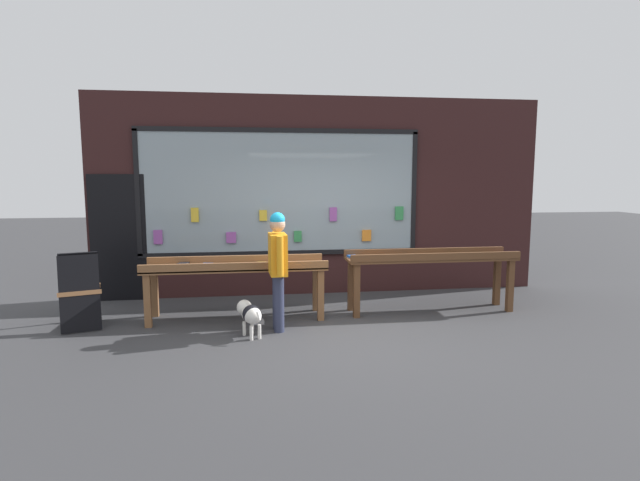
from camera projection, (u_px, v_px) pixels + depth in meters
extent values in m
plane|color=#38383A|center=(348.00, 333.00, 6.61)|extent=(40.00, 40.00, 0.00)
cube|color=#331919|center=(322.00, 196.00, 8.75)|extent=(7.84, 0.20, 3.43)
cube|color=#8C9EA8|center=(281.00, 192.00, 8.51)|extent=(4.71, 0.03, 2.08)
cube|color=black|center=(280.00, 130.00, 8.38)|extent=(4.79, 0.06, 0.08)
cube|color=black|center=(281.00, 253.00, 8.64)|extent=(4.79, 0.06, 0.08)
cube|color=black|center=(138.00, 193.00, 8.18)|extent=(0.08, 0.06, 2.08)
cube|color=black|center=(414.00, 192.00, 8.83)|extent=(0.08, 0.06, 2.08)
cube|color=#994CA5|center=(158.00, 237.00, 8.28)|extent=(0.14, 0.03, 0.24)
cube|color=yellow|center=(195.00, 215.00, 8.32)|extent=(0.13, 0.03, 0.24)
cube|color=#994CA5|center=(231.00, 238.00, 8.45)|extent=(0.17, 0.03, 0.19)
cube|color=yellow|center=(263.00, 215.00, 8.48)|extent=(0.13, 0.03, 0.18)
cube|color=#338C4C|center=(298.00, 236.00, 8.61)|extent=(0.13, 0.03, 0.19)
cube|color=#994CA5|center=(333.00, 214.00, 8.64)|extent=(0.13, 0.03, 0.24)
cube|color=orange|center=(367.00, 235.00, 8.78)|extent=(0.16, 0.03, 0.20)
cube|color=#338C4C|center=(399.00, 213.00, 8.81)|extent=(0.15, 0.03, 0.24)
cube|color=black|center=(118.00, 238.00, 8.23)|extent=(0.90, 0.04, 2.10)
cube|color=brown|center=(148.00, 301.00, 6.83)|extent=(0.09, 0.09, 0.74)
cube|color=brown|center=(321.00, 295.00, 7.16)|extent=(0.09, 0.09, 0.74)
cube|color=brown|center=(155.00, 292.00, 7.36)|extent=(0.09, 0.09, 0.74)
cube|color=brown|center=(316.00, 287.00, 7.69)|extent=(0.09, 0.09, 0.74)
cube|color=brown|center=(236.00, 267.00, 7.21)|extent=(2.60, 0.70, 0.04)
cube|color=brown|center=(235.00, 267.00, 6.89)|extent=(2.60, 0.06, 0.12)
cube|color=brown|center=(236.00, 259.00, 7.51)|extent=(2.60, 0.06, 0.12)
cube|color=yellow|center=(152.00, 269.00, 6.86)|extent=(0.19, 0.25, 0.03)
cube|color=black|center=(183.00, 264.00, 7.30)|extent=(0.18, 0.25, 0.03)
cube|color=#2659B2|center=(207.00, 265.00, 7.21)|extent=(0.17, 0.21, 0.03)
cube|color=#338C4C|center=(238.00, 264.00, 7.28)|extent=(0.19, 0.23, 0.02)
cube|color=yellow|center=(262.00, 263.00, 7.38)|extent=(0.14, 0.19, 0.02)
cube|color=#2659B2|center=(291.00, 264.00, 7.30)|extent=(0.14, 0.22, 0.03)
cube|color=#338C4C|center=(313.00, 263.00, 7.33)|extent=(0.19, 0.22, 0.03)
cube|color=brown|center=(357.00, 291.00, 7.29)|extent=(0.09, 0.09, 0.80)
cube|color=brown|center=(510.00, 286.00, 7.63)|extent=(0.09, 0.09, 0.80)
cube|color=brown|center=(351.00, 285.00, 7.69)|extent=(0.09, 0.09, 0.80)
cube|color=brown|center=(497.00, 280.00, 8.03)|extent=(0.09, 0.09, 0.80)
cube|color=brown|center=(431.00, 258.00, 7.61)|extent=(2.60, 0.57, 0.04)
cube|color=brown|center=(437.00, 257.00, 7.35)|extent=(2.60, 0.06, 0.12)
cube|color=brown|center=(425.00, 252.00, 7.85)|extent=(2.60, 0.06, 0.12)
cube|color=#2659B2|center=(353.00, 257.00, 7.55)|extent=(0.18, 0.21, 0.03)
cube|color=orange|center=(374.00, 258.00, 7.47)|extent=(0.15, 0.22, 0.02)
cube|color=#2659B2|center=(393.00, 257.00, 7.50)|extent=(0.15, 0.22, 0.02)
cube|color=black|center=(406.00, 256.00, 7.62)|extent=(0.18, 0.23, 0.02)
cube|color=#5999A5|center=(423.00, 257.00, 7.53)|extent=(0.19, 0.24, 0.03)
cube|color=#338C4C|center=(441.00, 257.00, 7.52)|extent=(0.21, 0.24, 0.02)
cube|color=black|center=(456.00, 256.00, 7.68)|extent=(0.18, 0.22, 0.02)
cube|color=#5999A5|center=(470.00, 255.00, 7.68)|extent=(0.16, 0.21, 0.03)
cube|color=#2659B2|center=(491.00, 256.00, 7.66)|extent=(0.13, 0.21, 0.02)
cube|color=#994CA5|center=(503.00, 254.00, 7.78)|extent=(0.20, 0.25, 0.03)
cylinder|color=#2D334C|center=(279.00, 304.00, 6.63)|extent=(0.14, 0.14, 0.77)
cylinder|color=#2D334C|center=(278.00, 301.00, 6.77)|extent=(0.14, 0.14, 0.77)
cube|color=orange|center=(278.00, 254.00, 6.62)|extent=(0.24, 0.44, 0.54)
cylinder|color=orange|center=(280.00, 256.00, 6.34)|extent=(0.09, 0.09, 0.52)
cylinder|color=orange|center=(276.00, 250.00, 6.88)|extent=(0.09, 0.09, 0.52)
sphere|color=tan|center=(277.00, 224.00, 6.56)|extent=(0.21, 0.21, 0.21)
sphere|color=#19A5E0|center=(277.00, 220.00, 6.56)|extent=(0.20, 0.20, 0.20)
ellipsoid|color=white|center=(252.00, 315.00, 6.42)|extent=(0.36, 0.44, 0.23)
ellipsoid|color=black|center=(251.00, 314.00, 6.41)|extent=(0.31, 0.30, 0.24)
sphere|color=white|center=(244.00, 307.00, 6.60)|extent=(0.20, 0.20, 0.20)
cylinder|color=white|center=(259.00, 316.00, 6.23)|extent=(0.07, 0.10, 0.12)
cylinder|color=white|center=(252.00, 327.00, 6.57)|extent=(0.04, 0.04, 0.18)
cylinder|color=white|center=(244.00, 329.00, 6.51)|extent=(0.04, 0.04, 0.18)
cylinder|color=white|center=(259.00, 332.00, 6.38)|extent=(0.04, 0.04, 0.18)
cylinder|color=white|center=(251.00, 333.00, 6.32)|extent=(0.04, 0.04, 0.18)
cube|color=black|center=(80.00, 293.00, 6.65)|extent=(0.55, 0.38, 1.01)
cube|color=brown|center=(80.00, 293.00, 6.65)|extent=(0.53, 0.21, 0.07)
cube|color=black|center=(80.00, 287.00, 7.03)|extent=(0.55, 0.38, 1.01)
cube|color=brown|center=(80.00, 287.00, 7.03)|extent=(0.53, 0.21, 0.07)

